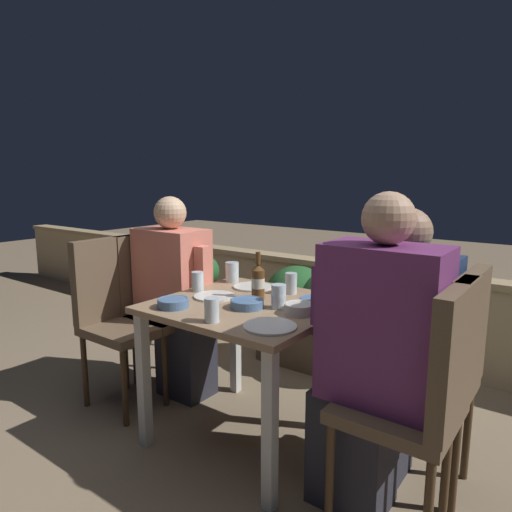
# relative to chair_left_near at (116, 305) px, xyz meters

# --- Properties ---
(ground_plane) EXTENTS (16.00, 16.00, 0.00)m
(ground_plane) POSITION_rel_chair_left_near_xyz_m (0.86, 0.12, -0.57)
(ground_plane) COLOR #847056
(parapet_wall) EXTENTS (9.00, 0.18, 0.67)m
(parapet_wall) POSITION_rel_chair_left_near_xyz_m (0.86, 1.52, -0.24)
(parapet_wall) COLOR tan
(parapet_wall) RESTS_ON ground_plane
(dining_table) EXTENTS (0.84, 0.80, 0.71)m
(dining_table) POSITION_rel_chair_left_near_xyz_m (0.86, 0.12, 0.03)
(dining_table) COLOR #937556
(dining_table) RESTS_ON ground_plane
(planter_hedge) EXTENTS (1.00, 0.47, 0.68)m
(planter_hedge) POSITION_rel_chair_left_near_xyz_m (0.81, 1.11, -0.19)
(planter_hedge) COLOR brown
(planter_hedge) RESTS_ON ground_plane
(chair_left_near) EXTENTS (0.42, 0.42, 0.95)m
(chair_left_near) POSITION_rel_chair_left_near_xyz_m (0.00, 0.00, 0.00)
(chair_left_near) COLOR brown
(chair_left_near) RESTS_ON ground_plane
(chair_left_far) EXTENTS (0.42, 0.42, 0.95)m
(chair_left_far) POSITION_rel_chair_left_near_xyz_m (0.01, 0.28, 0.00)
(chair_left_far) COLOR brown
(chair_left_far) RESTS_ON ground_plane
(person_coral_top) EXTENTS (0.50, 0.26, 1.19)m
(person_coral_top) POSITION_rel_chair_left_near_xyz_m (0.21, 0.28, 0.02)
(person_coral_top) COLOR #282833
(person_coral_top) RESTS_ON ground_plane
(chair_right_near) EXTENTS (0.42, 0.42, 0.95)m
(chair_right_near) POSITION_rel_chair_left_near_xyz_m (1.74, 0.00, 0.00)
(chair_right_near) COLOR brown
(chair_right_near) RESTS_ON ground_plane
(person_purple_stripe) EXTENTS (0.50, 0.26, 1.26)m
(person_purple_stripe) POSITION_rel_chair_left_near_xyz_m (1.54, 0.00, 0.06)
(person_purple_stripe) COLOR #282833
(person_purple_stripe) RESTS_ON ground_plane
(chair_right_far) EXTENTS (0.42, 0.42, 0.95)m
(chair_right_far) POSITION_rel_chair_left_near_xyz_m (1.74, 0.25, 0.00)
(chair_right_far) COLOR brown
(chair_right_far) RESTS_ON ground_plane
(person_navy_jumper) EXTENTS (0.49, 0.26, 1.19)m
(person_navy_jumper) POSITION_rel_chair_left_near_xyz_m (1.53, 0.25, 0.02)
(person_navy_jumper) COLOR #282833
(person_navy_jumper) RESTS_ON ground_plane
(beer_bottle) EXTENTS (0.07, 0.07, 0.24)m
(beer_bottle) POSITION_rel_chair_left_near_xyz_m (0.86, 0.21, 0.22)
(beer_bottle) COLOR brown
(beer_bottle) RESTS_ON dining_table
(plate_0) EXTENTS (0.21, 0.21, 0.01)m
(plate_0) POSITION_rel_chair_left_near_xyz_m (0.70, 0.37, 0.14)
(plate_0) COLOR silver
(plate_0) RESTS_ON dining_table
(plate_1) EXTENTS (0.22, 0.22, 0.01)m
(plate_1) POSITION_rel_chair_left_near_xyz_m (1.15, -0.11, 0.14)
(plate_1) COLOR white
(plate_1) RESTS_ON dining_table
(plate_2) EXTENTS (0.21, 0.21, 0.01)m
(plate_2) POSITION_rel_chair_left_near_xyz_m (0.67, 0.10, 0.14)
(plate_2) COLOR silver
(plate_2) RESTS_ON dining_table
(bowl_0) EXTENTS (0.15, 0.15, 0.04)m
(bowl_0) POSITION_rel_chair_left_near_xyz_m (0.91, 0.05, 0.15)
(bowl_0) COLOR #4C709E
(bowl_0) RESTS_ON dining_table
(bowl_1) EXTENTS (0.15, 0.15, 0.04)m
(bowl_1) POSITION_rel_chair_left_near_xyz_m (0.63, -0.14, 0.16)
(bowl_1) COLOR #4C709E
(bowl_1) RESTS_ON dining_table
(bowl_2) EXTENTS (0.13, 0.13, 0.04)m
(bowl_2) POSITION_rel_chair_left_near_xyz_m (1.14, 0.26, 0.15)
(bowl_2) COLOR #4C709E
(bowl_2) RESTS_ON dining_table
(bowl_3) EXTENTS (0.14, 0.14, 0.05)m
(bowl_3) POSITION_rel_chair_left_near_xyz_m (1.15, 0.12, 0.16)
(bowl_3) COLOR beige
(bowl_3) RESTS_ON dining_table
(glass_cup_0) EXTENTS (0.06, 0.06, 0.10)m
(glass_cup_0) POSITION_rel_chair_left_near_xyz_m (0.92, -0.20, 0.18)
(glass_cup_0) COLOR silver
(glass_cup_0) RESTS_ON dining_table
(glass_cup_1) EXTENTS (0.06, 0.06, 0.11)m
(glass_cup_1) POSITION_rel_chair_left_near_xyz_m (0.94, 0.39, 0.19)
(glass_cup_1) COLOR silver
(glass_cup_1) RESTS_ON dining_table
(glass_cup_2) EXTENTS (0.07, 0.07, 0.11)m
(glass_cup_2) POSITION_rel_chair_left_near_xyz_m (1.15, 0.41, 0.19)
(glass_cup_2) COLOR silver
(glass_cup_2) RESTS_ON dining_table
(glass_cup_3) EXTENTS (0.06, 0.06, 0.10)m
(glass_cup_3) POSITION_rel_chair_left_near_xyz_m (0.51, 0.14, 0.18)
(glass_cup_3) COLOR silver
(glass_cup_3) RESTS_ON dining_table
(glass_cup_4) EXTENTS (0.07, 0.07, 0.11)m
(glass_cup_4) POSITION_rel_chair_left_near_xyz_m (1.03, 0.13, 0.19)
(glass_cup_4) COLOR silver
(glass_cup_4) RESTS_ON dining_table
(glass_cup_5) EXTENTS (0.08, 0.08, 0.11)m
(glass_cup_5) POSITION_rel_chair_left_near_xyz_m (0.53, 0.41, 0.19)
(glass_cup_5) COLOR silver
(glass_cup_5) RESTS_ON dining_table
(potted_plant) EXTENTS (0.28, 0.28, 0.73)m
(potted_plant) POSITION_rel_chair_left_near_xyz_m (-0.15, 0.86, -0.13)
(potted_plant) COLOR #9E5638
(potted_plant) RESTS_ON ground_plane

